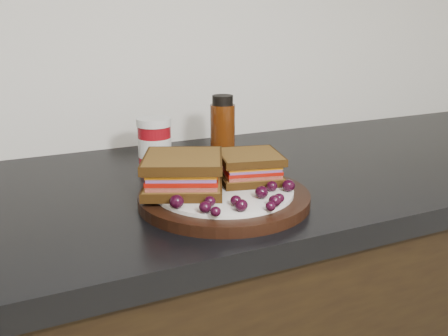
{
  "coord_description": "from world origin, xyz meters",
  "views": [
    {
      "loc": [
        -0.11,
        0.88,
        1.19
      ],
      "look_at": [
        0.22,
        1.57,
        0.96
      ],
      "focal_mm": 40.0,
      "sensor_mm": 36.0,
      "label": 1
    }
  ],
  "objects_px": {
    "oil_bottle": "(223,130)",
    "plate": "(224,198)",
    "sandwich_left": "(183,173)",
    "condiment_jar": "(155,143)"
  },
  "relations": [
    {
      "from": "oil_bottle",
      "to": "plate",
      "type": "bearing_deg",
      "value": -114.73
    },
    {
      "from": "condiment_jar",
      "to": "plate",
      "type": "bearing_deg",
      "value": -80.62
    },
    {
      "from": "sandwich_left",
      "to": "oil_bottle",
      "type": "distance_m",
      "value": 0.25
    },
    {
      "from": "plate",
      "to": "oil_bottle",
      "type": "bearing_deg",
      "value": 65.27
    },
    {
      "from": "plate",
      "to": "sandwich_left",
      "type": "distance_m",
      "value": 0.08
    },
    {
      "from": "sandwich_left",
      "to": "condiment_jar",
      "type": "xyz_separation_m",
      "value": [
        0.02,
        0.21,
        -0.0
      ]
    },
    {
      "from": "plate",
      "to": "condiment_jar",
      "type": "xyz_separation_m",
      "value": [
        -0.04,
        0.24,
        0.04
      ]
    },
    {
      "from": "plate",
      "to": "oil_bottle",
      "type": "xyz_separation_m",
      "value": [
        0.1,
        0.21,
        0.06
      ]
    },
    {
      "from": "plate",
      "to": "oil_bottle",
      "type": "distance_m",
      "value": 0.24
    },
    {
      "from": "plate",
      "to": "sandwich_left",
      "type": "height_order",
      "value": "sandwich_left"
    }
  ]
}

